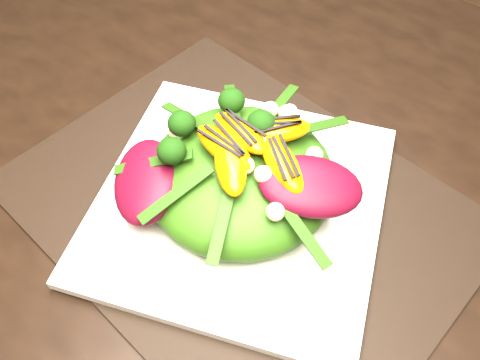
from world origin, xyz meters
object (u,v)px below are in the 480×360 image
Objects in this scene: orange_segment at (242,123)px; placemat at (240,206)px; dining_table at (296,197)px; lettuce_mound at (240,177)px; plate_base at (240,202)px; salad_bowl at (240,194)px.

placemat is at bearing -53.31° from orange_segment.
lettuce_mound is (-0.03, -0.06, 0.07)m from dining_table.
orange_segment reaches higher than plate_base.
dining_table reaches higher than plate_base.
plate_base is at bearing -116.98° from dining_table.
salad_bowl is at bearing -116.98° from dining_table.
dining_table is at bearing 31.76° from orange_segment.
salad_bowl reaches higher than plate_base.
lettuce_mound reaches higher than plate_base.
dining_table is 8.45× the size of lettuce_mound.
plate_base reaches higher than placemat.
dining_table is 5.48× the size of plate_base.
salad_bowl is at bearing 0.00° from lettuce_mound.
lettuce_mound is at bearing 0.00° from salad_bowl.
plate_base is 4.11× the size of orange_segment.
orange_segment is at bearing 126.69° from plate_base.
dining_table is 6.73× the size of salad_bowl.
lettuce_mound is 2.67× the size of orange_segment.
dining_table is 0.08m from salad_bowl.
plate_base is (0.00, -0.00, 0.01)m from placemat.
salad_bowl is (-0.03, -0.06, 0.04)m from dining_table.
dining_table is at bearing 63.02° from salad_bowl.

